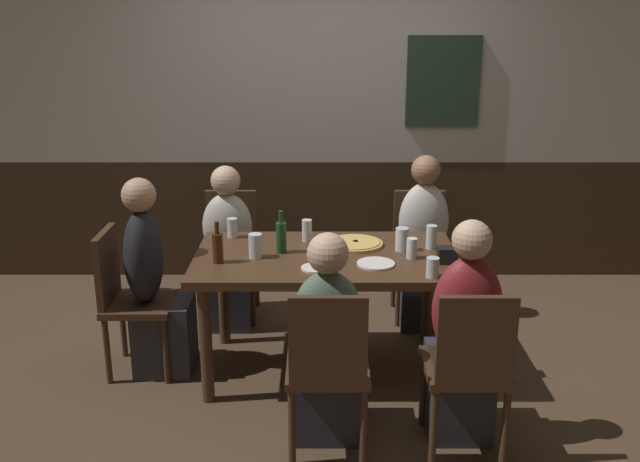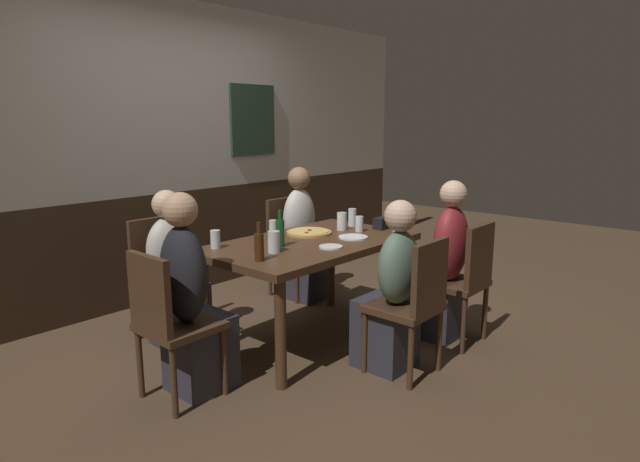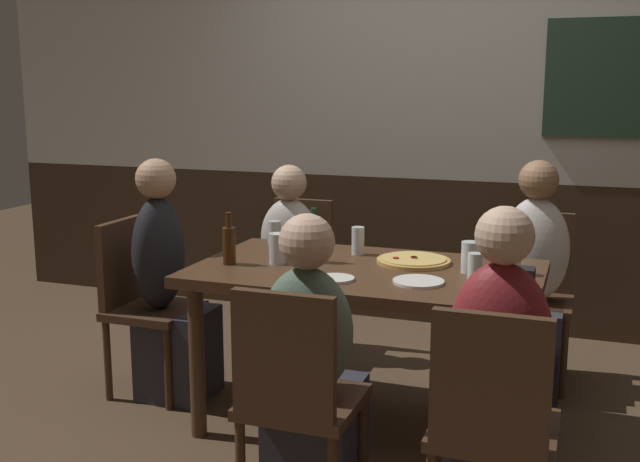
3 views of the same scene
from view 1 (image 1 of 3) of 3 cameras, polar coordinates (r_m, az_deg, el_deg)
ground_plane at (r=4.37m, az=0.72°, el=-11.11°), size 12.00×12.00×0.00m
wall_back at (r=5.55m, az=0.71°, el=9.26°), size 6.40×0.13×2.60m
dining_table at (r=4.10m, az=0.76°, el=-3.06°), size 1.52×0.89×0.74m
chair_mid_near at (r=3.38m, az=0.87°, el=-10.67°), size 0.40×0.40×0.88m
chair_right_near at (r=3.45m, az=12.26°, el=-10.46°), size 0.40×0.40×0.88m
chair_head_west at (r=4.31m, az=-15.16°, el=-4.89°), size 0.40×0.40×0.88m
chair_left_far at (r=5.00m, az=-7.04°, el=-1.27°), size 0.40×0.40×0.88m
chair_right_far at (r=5.01m, az=8.36°, el=-1.29°), size 0.40×0.40×0.88m
person_mid_near at (r=3.54m, az=0.84°, el=-9.85°), size 0.34×0.37×1.11m
person_right_near at (r=3.60m, az=11.74°, el=-9.32°), size 0.34×0.37×1.17m
person_head_west at (r=4.27m, az=-13.09°, el=-4.81°), size 0.37×0.34×1.19m
person_left_far at (r=4.86m, az=-7.26°, el=-2.22°), size 0.34×0.37×1.10m
person_right_far at (r=4.86m, az=8.62°, el=-1.88°), size 0.34×0.37×1.18m
pizza at (r=4.24m, az=3.11°, el=-1.01°), size 0.34×0.34×0.03m
highball_clear at (r=4.29m, az=-0.82°, el=-0.06°), size 0.06×0.06×0.13m
pint_glass_amber at (r=4.02m, az=-5.02°, el=-1.33°), size 0.08×0.08×0.14m
tumbler_water at (r=3.76m, az=9.37°, el=-3.06°), size 0.07×0.07×0.11m
beer_glass_tall at (r=4.15m, az=6.91°, el=-0.75°), size 0.08×0.08×0.14m
beer_glass_half at (r=4.21m, az=9.28°, el=-0.62°), size 0.07×0.07×0.14m
pint_glass_stout at (r=4.40m, az=-6.88°, el=0.15°), size 0.06×0.06×0.12m
pint_glass_pale at (r=4.03m, az=7.71°, el=-1.53°), size 0.06×0.06×0.12m
beer_bottle_green at (r=4.08m, az=-2.92°, el=-0.43°), size 0.06×0.06×0.25m
beer_bottle_brown at (r=3.96m, az=-8.06°, el=-1.27°), size 0.06×0.06×0.24m
plate_white_large at (r=3.92m, az=4.80°, el=-2.67°), size 0.21×0.21×0.01m
plate_white_small at (r=3.84m, az=-0.14°, el=-3.03°), size 0.16×0.16×0.01m
condiment_caddy at (r=3.99m, az=10.55°, el=-1.94°), size 0.11×0.09×0.09m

